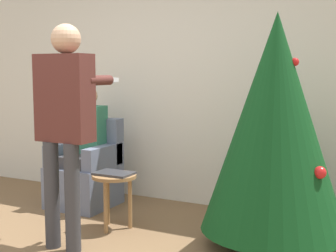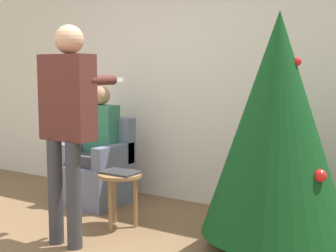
{
  "view_description": "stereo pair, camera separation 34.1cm",
  "coord_description": "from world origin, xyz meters",
  "px_view_note": "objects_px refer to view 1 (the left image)",
  "views": [
    {
      "loc": [
        2.28,
        -2.27,
        1.41
      ],
      "look_at": [
        0.65,
        0.93,
        0.98
      ],
      "focal_mm": 50.0,
      "sensor_mm": 36.0,
      "label": 1
    },
    {
      "loc": [
        2.58,
        -2.1,
        1.41
      ],
      "look_at": [
        0.65,
        0.93,
        0.98
      ],
      "focal_mm": 50.0,
      "sensor_mm": 36.0,
      "label": 2
    }
  ],
  "objects_px": {
    "person_standing": "(65,114)",
    "side_stool": "(114,184)",
    "christmas_tree": "(275,123)",
    "person_seated": "(84,141)",
    "armchair": "(86,173)"
  },
  "relations": [
    {
      "from": "christmas_tree",
      "to": "armchair",
      "type": "distance_m",
      "value": 2.19
    },
    {
      "from": "christmas_tree",
      "to": "person_seated",
      "type": "xyz_separation_m",
      "value": [
        -2.06,
        0.29,
        -0.32
      ]
    },
    {
      "from": "christmas_tree",
      "to": "armchair",
      "type": "relative_size",
      "value": 2.05
    },
    {
      "from": "christmas_tree",
      "to": "person_standing",
      "type": "height_order",
      "value": "christmas_tree"
    },
    {
      "from": "christmas_tree",
      "to": "person_seated",
      "type": "distance_m",
      "value": 2.1
    },
    {
      "from": "armchair",
      "to": "person_standing",
      "type": "xyz_separation_m",
      "value": [
        0.59,
        -1.04,
        0.74
      ]
    },
    {
      "from": "christmas_tree",
      "to": "person_seated",
      "type": "relative_size",
      "value": 1.49
    },
    {
      "from": "armchair",
      "to": "side_stool",
      "type": "height_order",
      "value": "armchair"
    },
    {
      "from": "side_stool",
      "to": "christmas_tree",
      "type": "bearing_deg",
      "value": 7.87
    },
    {
      "from": "armchair",
      "to": "person_seated",
      "type": "distance_m",
      "value": 0.35
    },
    {
      "from": "person_standing",
      "to": "side_stool",
      "type": "bearing_deg",
      "value": 80.38
    },
    {
      "from": "christmas_tree",
      "to": "side_stool",
      "type": "height_order",
      "value": "christmas_tree"
    },
    {
      "from": "person_seated",
      "to": "person_standing",
      "type": "height_order",
      "value": "person_standing"
    },
    {
      "from": "armchair",
      "to": "christmas_tree",
      "type": "bearing_deg",
      "value": -8.48
    },
    {
      "from": "person_seated",
      "to": "side_stool",
      "type": "bearing_deg",
      "value": -34.93
    }
  ]
}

